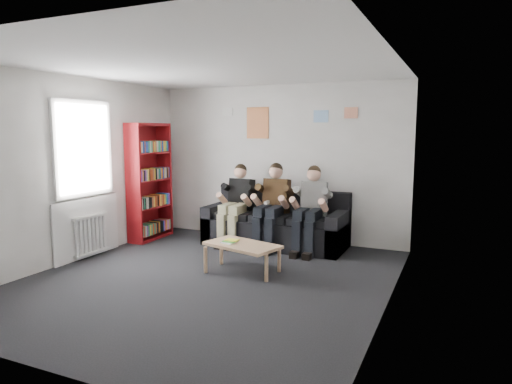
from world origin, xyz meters
TOP-DOWN VIEW (x-y plane):
  - room_shell at (0.00, 0.00)m, footprint 5.00×5.00m
  - sofa at (0.14, 2.06)m, footprint 2.34×0.96m
  - bookshelf at (-2.07, 1.57)m, footprint 0.31×0.92m
  - coffee_table at (0.28, 0.47)m, footprint 0.99×0.55m
  - game_cases at (0.10, 0.44)m, footprint 0.21×0.18m
  - person_left at (-0.52, 1.85)m, footprint 0.40×0.86m
  - person_middle at (0.14, 1.85)m, footprint 0.42×0.89m
  - person_right at (0.79, 1.85)m, footprint 0.41×0.87m
  - radiator at (-2.15, 0.20)m, footprint 0.10×0.64m
  - window at (-2.22, 0.20)m, footprint 0.05×1.30m
  - poster_large at (-0.40, 2.49)m, footprint 0.42×0.01m
  - poster_blue at (0.75, 2.49)m, footprint 0.25×0.01m
  - poster_pink at (1.25, 2.49)m, footprint 0.22×0.01m
  - poster_sign at (-1.00, 2.49)m, footprint 0.20×0.01m

SIDE VIEW (x-z plane):
  - sofa at x=0.14m, z-range -0.13..0.78m
  - coffee_table at x=0.28m, z-range 0.15..0.55m
  - radiator at x=-2.15m, z-range 0.05..0.65m
  - game_cases at x=0.10m, z-range 0.40..0.44m
  - person_left at x=-0.52m, z-range 0.00..1.36m
  - person_right at x=0.79m, z-range 0.00..1.37m
  - person_middle at x=0.14m, z-range 0.00..1.39m
  - bookshelf at x=-2.07m, z-range 0.00..2.04m
  - window at x=-2.22m, z-range -0.15..2.21m
  - room_shell at x=0.00m, z-range -1.15..3.85m
  - poster_large at x=-0.40m, z-range 1.77..2.32m
  - poster_blue at x=0.75m, z-range 2.05..2.25m
  - poster_pink at x=1.25m, z-range 2.11..2.29m
  - poster_sign at x=-1.00m, z-range 2.18..2.32m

